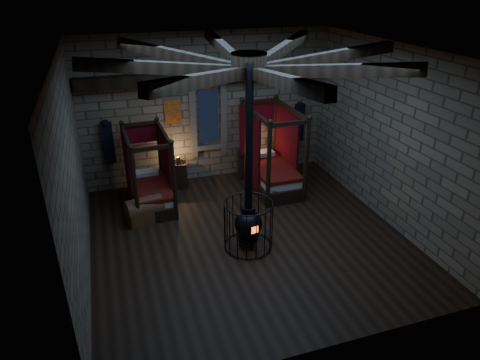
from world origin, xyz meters
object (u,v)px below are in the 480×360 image
object	(u,v)px
bed_right	(270,168)
trunk_left	(145,211)
bed_left	(150,187)
trunk_right	(283,189)
stove	(248,221)

from	to	relation	value
bed_right	trunk_left	world-z (taller)	bed_right
bed_right	bed_left	bearing A→B (deg)	180.00
bed_left	trunk_right	size ratio (longest dim) A/B	2.23
bed_left	stove	xyz separation A→B (m)	(1.80, -2.64, 0.15)
bed_left	trunk_left	world-z (taller)	bed_left
stove	trunk_left	bearing A→B (deg)	128.92
bed_left	bed_right	distance (m)	3.38
bed_right	trunk_left	xyz separation A→B (m)	(-3.63, -0.83, -0.28)
trunk_right	stove	bearing A→B (deg)	-133.82
bed_left	trunk_right	world-z (taller)	bed_left
bed_right	trunk_left	bearing A→B (deg)	-167.65
bed_left	bed_right	size ratio (longest dim) A/B	0.88
bed_left	trunk_right	distance (m)	3.53
bed_right	trunk_right	distance (m)	0.86
stove	bed_right	bearing A→B (deg)	50.13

